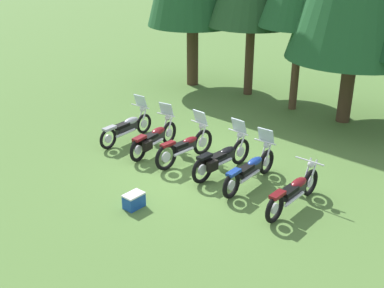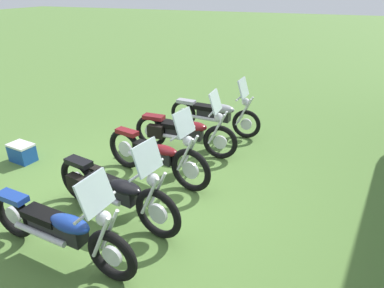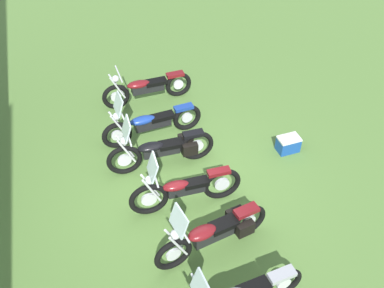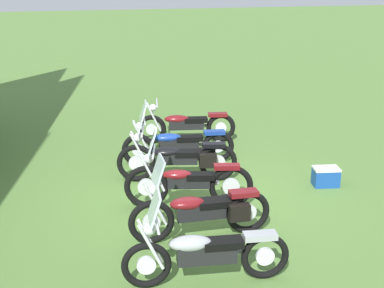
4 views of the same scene
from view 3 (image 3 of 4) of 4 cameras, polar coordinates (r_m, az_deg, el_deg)
ground_plane at (r=9.09m, az=-1.87°, el=-5.35°), size 80.00×80.00×0.00m
motorcycle_1 at (r=7.73m, az=2.86°, el=-11.39°), size 0.65×2.22×1.36m
motorcycle_2 at (r=8.37m, az=-0.97°, el=-5.81°), size 0.72×2.19×1.39m
motorcycle_3 at (r=9.19m, az=-3.86°, el=-0.65°), size 0.82×2.29×1.38m
motorcycle_4 at (r=9.92m, az=-5.33°, el=2.75°), size 0.64×2.35×1.35m
motorcycle_5 at (r=11.09m, az=-5.88°, el=7.30°), size 0.75×2.30×1.00m
picnic_cooler at (r=9.96m, az=12.39°, el=-0.01°), size 0.39×0.52×0.36m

